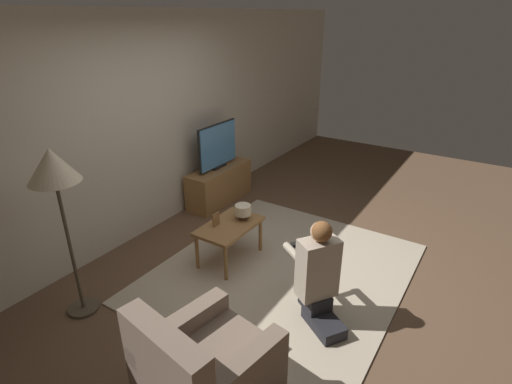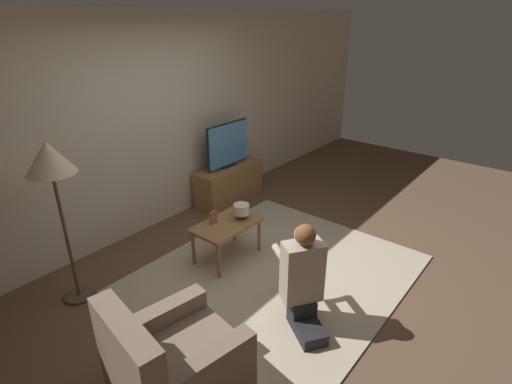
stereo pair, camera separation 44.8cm
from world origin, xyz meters
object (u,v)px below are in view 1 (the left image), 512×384
object	(u,v)px
coffee_table	(229,229)
person_kneeling	(318,274)
floor_lamp	(54,175)
table_lamp	(243,211)
tv	(218,146)
armchair	(205,372)

from	to	relation	value
coffee_table	person_kneeling	xyz separation A→B (m)	(-0.35, -1.20, 0.10)
floor_lamp	person_kneeling	world-z (taller)	floor_lamp
person_kneeling	table_lamp	world-z (taller)	person_kneeling
coffee_table	floor_lamp	bearing A→B (deg)	154.52
tv	floor_lamp	size ratio (longest dim) A/B	0.50
coffee_table	armchair	world-z (taller)	armchair
coffee_table	table_lamp	distance (m)	0.25
floor_lamp	table_lamp	bearing A→B (deg)	-24.46
coffee_table	tv	bearing A→B (deg)	41.73
person_kneeling	table_lamp	distance (m)	1.27
coffee_table	floor_lamp	world-z (taller)	floor_lamp
table_lamp	coffee_table	bearing A→B (deg)	163.78
coffee_table	table_lamp	world-z (taller)	table_lamp
tv	table_lamp	bearing A→B (deg)	-131.88
coffee_table	floor_lamp	distance (m)	1.84
floor_lamp	table_lamp	xyz separation A→B (m)	(1.60, -0.73, -0.81)
armchair	person_kneeling	xyz separation A→B (m)	(1.19, -0.29, 0.21)
coffee_table	person_kneeling	size ratio (longest dim) A/B	0.76
floor_lamp	armchair	size ratio (longest dim) A/B	1.69
tv	person_kneeling	size ratio (longest dim) A/B	0.81
tv	armchair	bearing A→B (deg)	-144.10
coffee_table	armchair	bearing A→B (deg)	-149.18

